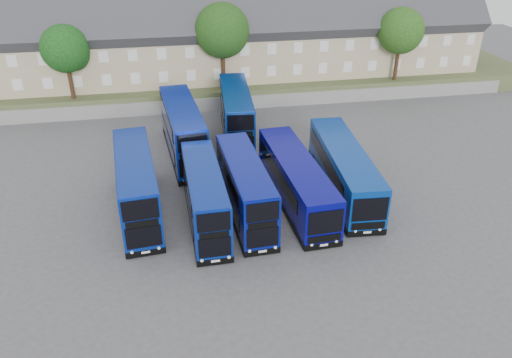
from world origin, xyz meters
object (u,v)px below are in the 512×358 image
(coach_east_a, at_px, (296,182))
(tree_east, at_px, (401,32))
(tree_west, at_px, (67,50))
(tree_mid, at_px, (223,32))
(dd_front_left, at_px, (137,187))
(tree_far, at_px, (422,16))
(dd_front_mid, at_px, (205,198))

(coach_east_a, xyz_separation_m, tree_east, (17.52, 21.41, 5.68))
(tree_west, xyz_separation_m, tree_mid, (16.00, 0.50, 1.02))
(tree_east, bearing_deg, dd_front_left, -144.39)
(dd_front_left, distance_m, tree_mid, 23.97)
(coach_east_a, distance_m, tree_far, 37.37)
(dd_front_mid, bearing_deg, tree_east, 42.10)
(tree_mid, bearing_deg, tree_far, 14.04)
(coach_east_a, relative_size, tree_west, 1.68)
(coach_east_a, height_order, tree_far, tree_far)
(dd_front_mid, bearing_deg, tree_west, 115.46)
(tree_west, bearing_deg, tree_east, 0.00)
(tree_west, bearing_deg, coach_east_a, -49.20)
(dd_front_mid, relative_size, coach_east_a, 0.80)
(dd_front_left, xyz_separation_m, dd_front_mid, (4.66, -2.15, -0.19))
(tree_mid, distance_m, tree_far, 26.80)
(dd_front_left, bearing_deg, tree_far, 33.41)
(coach_east_a, xyz_separation_m, tree_west, (-18.48, 21.41, 5.34))
(tree_west, bearing_deg, tree_far, 9.46)
(coach_east_a, bearing_deg, tree_mid, 93.82)
(tree_east, bearing_deg, dd_front_mid, -136.75)
(dd_front_left, bearing_deg, tree_west, 103.20)
(dd_front_left, xyz_separation_m, tree_east, (29.14, 20.86, 5.21))
(tree_west, xyz_separation_m, tree_far, (42.00, 7.00, 0.68))
(dd_front_left, height_order, tree_far, tree_far)
(tree_west, relative_size, tree_far, 0.88)
(tree_far, bearing_deg, coach_east_a, -129.62)
(dd_front_mid, distance_m, tree_mid, 24.70)
(dd_front_mid, bearing_deg, tree_mid, 78.09)
(dd_front_mid, xyz_separation_m, tree_mid, (4.47, 23.52, 6.07))
(coach_east_a, bearing_deg, tree_far, 47.74)
(dd_front_left, xyz_separation_m, tree_far, (35.14, 27.86, 5.55))
(dd_front_left, relative_size, coach_east_a, 0.88)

